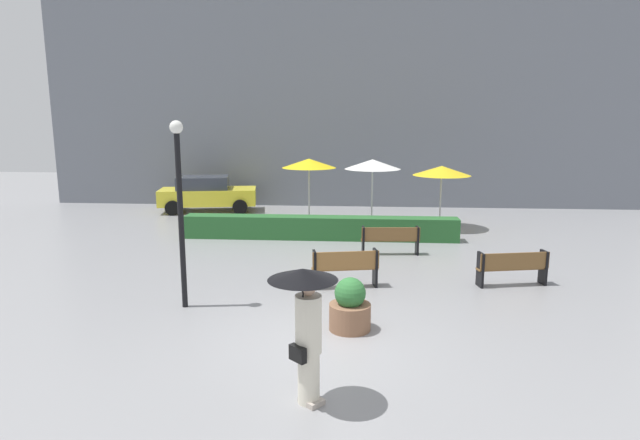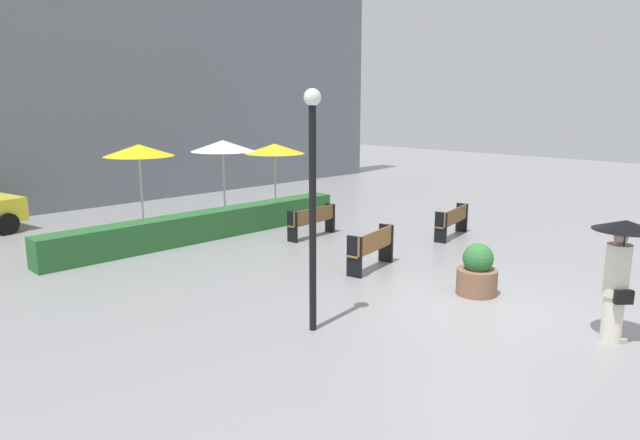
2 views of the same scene
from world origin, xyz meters
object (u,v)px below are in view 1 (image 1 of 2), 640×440
Objects in this scene: patio_umbrella_yellow at (309,163)px; parked_car at (207,193)px; patio_umbrella_yellow_far at (442,171)px; patio_umbrella_white at (373,164)px; pedestrian_with_umbrella at (306,317)px; bench_mid_center at (345,266)px; bench_back_row at (390,238)px; planter_pot at (350,307)px; bench_far_right at (513,266)px; lamp_post at (180,196)px.

patio_umbrella_yellow is 5.74m from parked_car.
patio_umbrella_white is at bearing -169.23° from patio_umbrella_yellow_far.
patio_umbrella_yellow is (-1.22, 13.15, 1.07)m from pedestrian_with_umbrella.
bench_back_row is at bearing 68.86° from bench_mid_center.
planter_pot is 9.71m from patio_umbrella_white.
patio_umbrella_yellow_far is at bearing 96.34° from bench_far_right.
patio_umbrella_white reaches higher than parked_car.
bench_back_row is 0.75× the size of patio_umbrella_yellow_far.
pedestrian_with_umbrella is (-0.40, -5.39, 0.78)m from bench_mid_center.
patio_umbrella_yellow reaches higher than pedestrian_with_umbrella.
patio_umbrella_yellow reaches higher than patio_umbrella_yellow_far.
lamp_post is (-4.74, -4.89, 1.95)m from bench_back_row.
planter_pot is (0.57, 2.78, -0.87)m from pedestrian_with_umbrella.
lamp_post is (-3.64, 1.01, 2.01)m from planter_pot.
bench_back_row is 0.40× the size of parked_car.
patio_umbrella_yellow reaches higher than planter_pot.
patio_umbrella_white is 0.59× the size of parked_car.
planter_pot is 10.70m from patio_umbrella_yellow.
bench_far_right is 0.69× the size of patio_umbrella_yellow.
bench_far_right is 4.01m from bench_back_row.
pedestrian_with_umbrella is 5.00m from lamp_post.
pedestrian_with_umbrella is 13.32m from patio_umbrella_yellow_far.
pedestrian_with_umbrella is at bearing -51.03° from lamp_post.
patio_umbrella_white reaches higher than bench_back_row.
planter_pot is (-1.11, -5.90, -0.06)m from bench_back_row.
bench_back_row is 8.88m from pedestrian_with_umbrella.
bench_back_row is (-2.84, 2.84, 0.01)m from bench_far_right.
planter_pot is at bearing -93.69° from patio_umbrella_white.
pedestrian_with_umbrella is at bearing -127.69° from bench_far_right.
bench_back_row is 7.09m from lamp_post.
planter_pot is 0.40× the size of patio_umbrella_white.
lamp_post is at bearing -127.23° from patio_umbrella_yellow_far.
planter_pot reaches higher than bench_far_right.
bench_far_right is at bearing -43.34° from parked_car.
patio_umbrella_yellow_far is 0.53× the size of parked_car.
bench_mid_center is 4.28m from lamp_post.
planter_pot is at bearing -100.62° from bench_back_row.
bench_far_right is at bearing 15.16° from lamp_post.
bench_mid_center is 0.37× the size of parked_car.
patio_umbrella_yellow is at bearing -28.87° from parked_car.
bench_back_row is at bearing -82.17° from patio_umbrella_white.
pedestrian_with_umbrella is at bearing -69.05° from parked_car.
patio_umbrella_white is (0.78, 6.88, 1.90)m from bench_mid_center.
patio_umbrella_white is 1.11× the size of patio_umbrella_yellow_far.
patio_umbrella_white is at bearing 63.38° from lamp_post.
bench_mid_center is at bearing 24.79° from lamp_post.
patio_umbrella_yellow_far is 10.36m from parked_car.
pedestrian_with_umbrella is 1.94× the size of planter_pot.
bench_far_right is 4.14m from bench_mid_center.
bench_mid_center reaches higher than bench_back_row.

